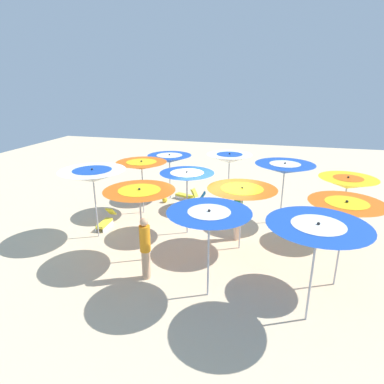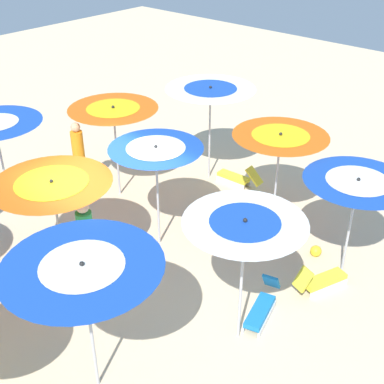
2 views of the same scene
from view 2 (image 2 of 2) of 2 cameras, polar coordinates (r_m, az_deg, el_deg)
The scene contains 15 objects.
ground at distance 10.99m, azimuth -8.66°, elevation -7.61°, with size 37.87×37.87×0.04m, color beige.
beach_umbrella_4 at distance 9.77m, azimuth -15.15°, elevation 0.26°, with size 2.22×2.22×2.16m.
beach_umbrella_5 at distance 7.23m, azimuth -11.90°, elevation -9.07°, with size 2.24×2.24×2.42m.
beach_umbrella_6 at distance 12.30m, azimuth -8.65°, elevation 8.39°, with size 2.11×2.11×2.37m.
beach_umbrella_7 at distance 10.28m, azimuth -4.00°, elevation 4.18°, with size 1.90×1.90×2.36m.
beach_umbrella_8 at distance 7.90m, azimuth 5.82°, elevation -4.38°, with size 1.93×1.93×2.45m.
beach_umbrella_9 at distance 12.96m, azimuth 2.04°, elevation 10.56°, with size 2.24×2.24×2.54m.
beach_umbrella_10 at distance 11.16m, azimuth 9.70°, elevation 5.51°, with size 2.06×2.06×2.27m.
beach_umbrella_11 at distance 10.01m, azimuth 17.76°, elevation 0.36°, with size 2.03×2.03×2.15m.
lounger_0 at distance 9.59m, azimuth 7.70°, elevation -12.53°, with size 1.23×0.62×0.65m.
lounger_1 at distance 10.37m, azimuth 14.10°, elevation -9.47°, with size 1.18×0.69×0.62m.
lounger_2 at distance 13.47m, azimuth 5.00°, elevation 1.60°, with size 0.37×1.28×0.62m.
beachgoer_0 at distance 13.15m, azimuth -12.40°, elevation 4.00°, with size 0.30×0.30×1.85m.
beachgoer_1 at distance 9.90m, azimuth -11.55°, elevation -5.37°, with size 0.30×0.30×1.88m.
beach_ball at distance 11.23m, azimuth 13.53°, elevation -6.35°, with size 0.24×0.24×0.24m, color yellow.
Camera 2 is at (-5.29, -6.88, 6.72)m, focal length 48.26 mm.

